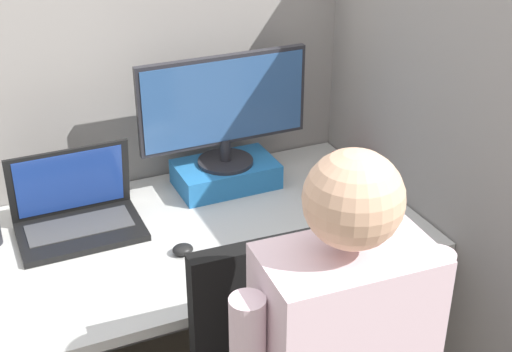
{
  "coord_description": "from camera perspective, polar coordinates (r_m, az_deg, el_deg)",
  "views": [
    {
      "loc": [
        -0.53,
        -1.35,
        1.85
      ],
      "look_at": [
        0.15,
        0.19,
        0.96
      ],
      "focal_mm": 50.0,
      "sensor_mm": 36.0,
      "label": 1
    }
  ],
  "objects": [
    {
      "name": "desk",
      "position": [
        2.24,
        -5.66,
        -8.28
      ],
      "size": [
        1.41,
        0.76,
        0.71
      ],
      "color": "#B7B7B2",
      "rests_on": "ground"
    },
    {
      "name": "monitor",
      "position": [
        2.27,
        -2.59,
        5.59
      ],
      "size": [
        0.56,
        0.18,
        0.37
      ],
      "color": "#232328",
      "rests_on": "paper_box"
    },
    {
      "name": "laptop",
      "position": [
        2.18,
        -14.09,
        -3.1
      ],
      "size": [
        0.36,
        0.24,
        0.25
      ],
      "color": "black",
      "rests_on": "desk"
    },
    {
      "name": "cubicle_panel_right",
      "position": [
        2.35,
        11.79,
        -0.24
      ],
      "size": [
        0.04,
        1.41,
        1.53
      ],
      "color": "gray",
      "rests_on": "ground"
    },
    {
      "name": "mouse",
      "position": [
        2.04,
        -5.88,
        -5.87
      ],
      "size": [
        0.06,
        0.05,
        0.03
      ],
      "color": "black",
      "rests_on": "desk"
    },
    {
      "name": "cubicle_panel_back",
      "position": [
        2.45,
        -9.0,
        1.33
      ],
      "size": [
        1.91,
        0.04,
        1.53
      ],
      "color": "gray",
      "rests_on": "ground"
    },
    {
      "name": "stapler",
      "position": [
        2.46,
        7.47,
        0.7
      ],
      "size": [
        0.04,
        0.16,
        0.06
      ],
      "color": "#A31919",
      "rests_on": "desk"
    },
    {
      "name": "carrot_toy",
      "position": [
        2.0,
        1.17,
        -6.31
      ],
      "size": [
        0.04,
        0.12,
        0.04
      ],
      "color": "orange",
      "rests_on": "desk"
    },
    {
      "name": "paper_box",
      "position": [
        2.37,
        -2.44,
        0.15
      ],
      "size": [
        0.33,
        0.2,
        0.08
      ],
      "color": "#236BAD",
      "rests_on": "desk"
    }
  ]
}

